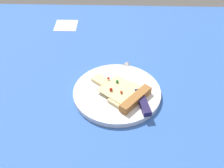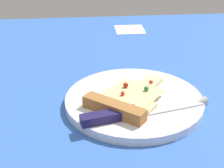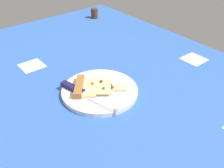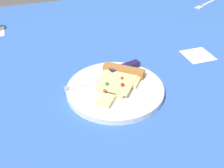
{
  "view_description": "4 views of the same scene",
  "coord_description": "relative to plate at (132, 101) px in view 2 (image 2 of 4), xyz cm",
  "views": [
    {
      "loc": [
        54.72,
        -8.05,
        60.58
      ],
      "look_at": [
        -9.52,
        -9.99,
        4.46
      ],
      "focal_mm": 46.59,
      "sensor_mm": 36.0,
      "label": 1
    },
    {
      "loc": [
        -0.31,
        47.32,
        33.57
      ],
      "look_at": [
        -6.09,
        -11.58,
        3.07
      ],
      "focal_mm": 54.28,
      "sensor_mm": 36.0,
      "label": 2
    },
    {
      "loc": [
        -69.21,
        34.22,
        53.37
      ],
      "look_at": [
        -12.58,
        -11.64,
        3.86
      ],
      "focal_mm": 41.58,
      "sensor_mm": 36.0,
      "label": 3
    },
    {
      "loc": [
        -29.93,
        -66.78,
        46.7
      ],
      "look_at": [
        -11.15,
        -10.07,
        4.06
      ],
      "focal_mm": 45.37,
      "sensor_mm": 36.0,
      "label": 4
    }
  ],
  "objects": [
    {
      "name": "ground_plane",
      "position": [
        9.69,
        8.47,
        -2.29
      ],
      "size": [
        139.34,
        139.34,
        3.0
      ],
      "color": "#3360B7",
      "rests_on": "ground"
    },
    {
      "name": "plate",
      "position": [
        0.0,
        0.0,
        0.0
      ],
      "size": [
        26.46,
        26.46,
        1.59
      ],
      "primitive_type": "cylinder",
      "color": "silver",
      "rests_on": "ground_plane"
    },
    {
      "name": "pizza_slice",
      "position": [
        1.66,
        2.02,
        1.57
      ],
      "size": [
        17.06,
        18.4,
        2.31
      ],
      "rotation": [
        0.0,
        0.0,
        2.46
      ],
      "color": "beige",
      "rests_on": "plate"
    },
    {
      "name": "knife",
      "position": [
        0.98,
        6.35,
        1.4
      ],
      "size": [
        23.83,
        7.63,
        2.45
      ],
      "rotation": [
        0.0,
        0.0,
        1.81
      ],
      "color": "silver",
      "rests_on": "plate"
    }
  ]
}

